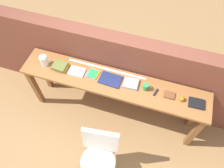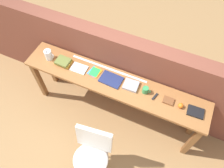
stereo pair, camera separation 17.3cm
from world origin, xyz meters
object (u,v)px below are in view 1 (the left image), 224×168
(chair_white_moulded, at_px, (99,154))
(mug, at_px, (146,87))
(book_stack_leftmost, at_px, (60,66))
(sports_ball_small, at_px, (182,99))
(pamphlet_pile_colourful, at_px, (93,74))
(book_open_centre, at_px, (110,80))
(pitcher_white, at_px, (44,60))
(book_repair_rightmost, at_px, (197,103))
(magazine_cycling, at_px, (77,71))
(multitool_folded, at_px, (156,92))
(leather_journal_brown, at_px, (169,95))

(chair_white_moulded, relative_size, mug, 8.10)
(chair_white_moulded, bearing_deg, mug, 68.94)
(book_stack_leftmost, xyz_separation_m, sports_ball_small, (1.62, -0.00, 0.00))
(book_stack_leftmost, bearing_deg, pamphlet_pile_colourful, 4.56)
(book_open_centre, xyz_separation_m, mug, (0.46, 0.01, 0.04))
(pitcher_white, bearing_deg, pamphlet_pile_colourful, 3.49)
(pitcher_white, xyz_separation_m, book_repair_rightmost, (2.03, 0.00, -0.07))
(book_open_centre, bearing_deg, pitcher_white, -175.94)
(magazine_cycling, bearing_deg, book_open_centre, 0.06)
(multitool_folded, bearing_deg, pitcher_white, -179.66)
(pitcher_white, distance_m, magazine_cycling, 0.46)
(pitcher_white, xyz_separation_m, book_stack_leftmost, (0.22, 0.00, -0.05))
(book_stack_leftmost, relative_size, book_repair_rightmost, 1.11)
(book_stack_leftmost, relative_size, sports_ball_small, 3.25)
(book_stack_leftmost, height_order, book_open_centre, book_stack_leftmost)
(book_open_centre, bearing_deg, pamphlet_pile_colourful, 177.89)
(pamphlet_pile_colourful, xyz_separation_m, book_repair_rightmost, (1.35, -0.04, 0.01))
(book_stack_leftmost, distance_m, leather_journal_brown, 1.47)
(mug, height_order, multitool_folded, mug)
(book_stack_leftmost, distance_m, sports_ball_small, 1.62)
(chair_white_moulded, height_order, leather_journal_brown, leather_journal_brown)
(chair_white_moulded, xyz_separation_m, mug, (0.33, 0.87, 0.40))
(pitcher_white, relative_size, magazine_cycling, 0.86)
(chair_white_moulded, height_order, sports_ball_small, sports_ball_small)
(book_stack_leftmost, height_order, book_repair_rightmost, book_stack_leftmost)
(pitcher_white, height_order, mug, pitcher_white)
(book_stack_leftmost, xyz_separation_m, mug, (1.17, 0.02, 0.01))
(chair_white_moulded, relative_size, book_stack_leftmost, 4.21)
(book_open_centre, bearing_deg, magazine_cycling, -175.91)
(book_open_centre, distance_m, leather_journal_brown, 0.77)
(pamphlet_pile_colourful, relative_size, leather_journal_brown, 1.37)
(magazine_cycling, xyz_separation_m, leather_journal_brown, (1.23, 0.01, 0.00))
(multitool_folded, relative_size, leather_journal_brown, 0.85)
(magazine_cycling, distance_m, book_repair_rightmost, 1.57)
(magazine_cycling, height_order, sports_ball_small, sports_ball_small)
(chair_white_moulded, relative_size, pamphlet_pile_colourful, 5.00)
(mug, relative_size, sports_ball_small, 1.68)
(magazine_cycling, height_order, book_open_centre, book_open_centre)
(book_stack_leftmost, bearing_deg, book_open_centre, 1.21)
(chair_white_moulded, bearing_deg, leather_journal_brown, 53.55)
(pamphlet_pile_colourful, bearing_deg, leather_journal_brown, -1.28)
(book_stack_leftmost, bearing_deg, book_repair_rightmost, -0.05)
(sports_ball_small, bearing_deg, multitool_folded, 178.56)
(book_open_centre, relative_size, mug, 2.59)
(multitool_folded, bearing_deg, chair_white_moulded, -118.81)
(pitcher_white, relative_size, leather_journal_brown, 1.41)
(magazine_cycling, height_order, mug, mug)
(multitool_folded, relative_size, sports_ball_small, 1.68)
(chair_white_moulded, height_order, mug, mug)
(book_stack_leftmost, height_order, pamphlet_pile_colourful, book_stack_leftmost)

